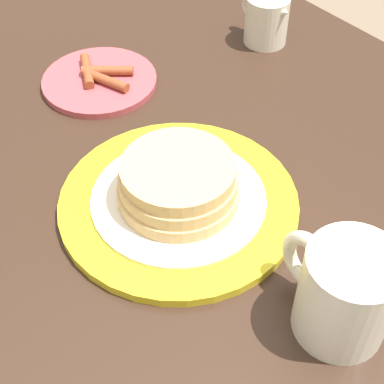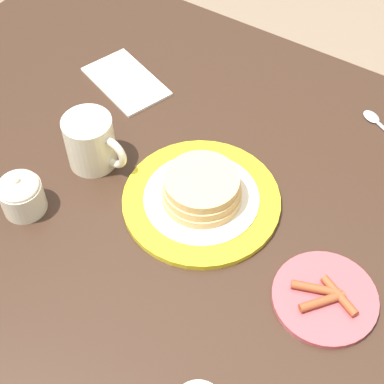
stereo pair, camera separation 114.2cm
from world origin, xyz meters
name	(u,v)px [view 1 (the left image)]	position (x,y,z in m)	size (l,w,h in m)	color
dining_table	(173,265)	(0.00, 0.00, 0.64)	(1.48, 0.99, 0.74)	#332116
pancake_plate	(177,192)	(0.00, -0.01, 0.77)	(0.28, 0.28, 0.07)	gold
side_plate_bacon	(100,80)	(0.27, -0.07, 0.75)	(0.17, 0.17, 0.02)	#B2474C
coffee_mug	(343,291)	(-0.22, -0.04, 0.80)	(0.13, 0.09, 0.10)	beige
creamer_pitcher	(267,19)	(0.20, -0.34, 0.79)	(0.10, 0.07, 0.08)	beige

